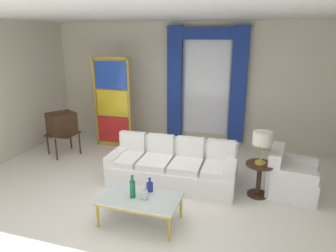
% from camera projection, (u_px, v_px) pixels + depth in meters
% --- Properties ---
extents(ground_plane, '(16.00, 16.00, 0.00)m').
position_uv_depth(ground_plane, '(149.00, 199.00, 5.22)').
color(ground_plane, white).
extents(wall_rear, '(8.00, 0.12, 3.00)m').
position_uv_depth(wall_rear, '(191.00, 85.00, 7.59)').
color(wall_rear, beige).
rests_on(wall_rear, ground).
extents(ceiling_slab, '(8.00, 7.60, 0.04)m').
position_uv_depth(ceiling_slab, '(163.00, 14.00, 5.09)').
color(ceiling_slab, white).
extents(curtained_window, '(2.00, 0.17, 2.70)m').
position_uv_depth(curtained_window, '(206.00, 76.00, 7.26)').
color(curtained_window, white).
rests_on(curtained_window, ground).
extents(couch_white_long, '(2.36, 0.97, 0.86)m').
position_uv_depth(couch_white_long, '(173.00, 167.00, 5.75)').
color(couch_white_long, white).
rests_on(couch_white_long, ground).
extents(coffee_table, '(1.16, 0.68, 0.41)m').
position_uv_depth(coffee_table, '(140.00, 200.00, 4.48)').
color(coffee_table, silver).
rests_on(coffee_table, ground).
extents(bottle_blue_decanter, '(0.10, 0.10, 0.23)m').
position_uv_depth(bottle_blue_decanter, '(150.00, 186.00, 4.63)').
color(bottle_blue_decanter, navy).
rests_on(bottle_blue_decanter, coffee_table).
extents(bottle_crystal_tall, '(0.11, 0.11, 0.22)m').
position_uv_depth(bottle_crystal_tall, '(144.00, 194.00, 4.41)').
color(bottle_crystal_tall, silver).
rests_on(bottle_crystal_tall, coffee_table).
extents(bottle_amber_squat, '(0.08, 0.08, 0.36)m').
position_uv_depth(bottle_amber_squat, '(133.00, 188.00, 4.44)').
color(bottle_amber_squat, '#196B3D').
rests_on(bottle_amber_squat, coffee_table).
extents(vintage_tv, '(0.73, 0.76, 1.35)m').
position_uv_depth(vintage_tv, '(62.00, 124.00, 6.98)').
color(vintage_tv, '#382314').
rests_on(vintage_tv, ground).
extents(armchair_white, '(0.91, 0.90, 0.80)m').
position_uv_depth(armchair_white, '(289.00, 178.00, 5.35)').
color(armchair_white, white).
rests_on(armchair_white, ground).
extents(stained_glass_divider, '(0.95, 0.05, 2.20)m').
position_uv_depth(stained_glass_divider, '(112.00, 105.00, 7.40)').
color(stained_glass_divider, gold).
rests_on(stained_glass_divider, ground).
extents(peacock_figurine, '(0.44, 0.60, 0.50)m').
position_uv_depth(peacock_figurine, '(124.00, 146.00, 7.10)').
color(peacock_figurine, beige).
rests_on(peacock_figurine, ground).
extents(round_side_table, '(0.48, 0.48, 0.59)m').
position_uv_depth(round_side_table, '(259.00, 177.00, 5.25)').
color(round_side_table, '#382314').
rests_on(round_side_table, ground).
extents(table_lamp_brass, '(0.32, 0.32, 0.57)m').
position_uv_depth(table_lamp_brass, '(263.00, 140.00, 5.06)').
color(table_lamp_brass, '#B29338').
rests_on(table_lamp_brass, round_side_table).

